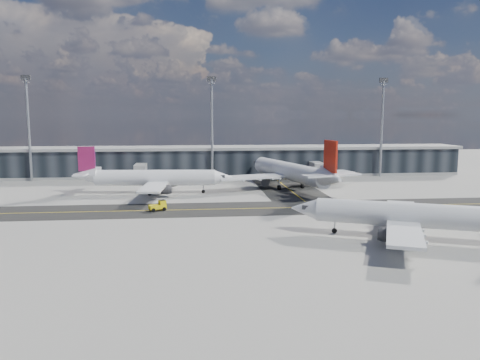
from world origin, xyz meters
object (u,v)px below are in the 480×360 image
(airliner_redtail, at_px, (290,172))
(service_van, at_px, (274,177))
(airliner_near, at_px, (414,216))
(baggage_tug, at_px, (159,206))
(airliner_af, at_px, (153,178))

(airliner_redtail, xyz_separation_m, service_van, (-1.11, 16.58, -3.48))
(airliner_near, distance_m, baggage_tug, 46.01)
(service_van, bearing_deg, airliner_near, -95.24)
(airliner_redtail, distance_m, service_van, 16.98)
(airliner_redtail, height_order, service_van, airliner_redtail)
(airliner_af, bearing_deg, airliner_redtail, 100.33)
(airliner_af, distance_m, airliner_near, 61.25)
(baggage_tug, xyz_separation_m, service_van, (29.42, 40.34, -0.21))
(airliner_near, bearing_deg, airliner_af, 66.01)
(baggage_tug, distance_m, service_van, 49.93)
(airliner_redtail, bearing_deg, service_van, 77.85)
(airliner_af, xyz_separation_m, airliner_near, (41.43, -45.12, -0.09))
(airliner_af, xyz_separation_m, airliner_redtail, (33.25, 3.36, 0.63))
(airliner_redtail, xyz_separation_m, baggage_tug, (-30.53, -23.76, -3.26))
(airliner_redtail, relative_size, airliner_near, 1.24)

